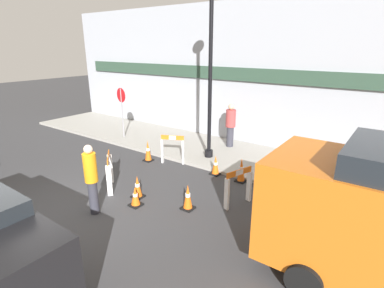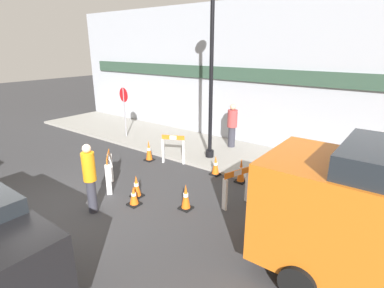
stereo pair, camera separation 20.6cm
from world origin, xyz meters
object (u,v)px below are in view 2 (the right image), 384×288
Objects in this scene: stop_sign at (124,104)px; person_worker at (90,176)px; person_pedestrian at (232,124)px; streetlamp_post at (212,52)px.

stop_sign is 6.10m from person_worker.
person_pedestrian is (4.34, 1.54, -0.52)m from stop_sign.
stop_sign reaches higher than person_pedestrian.
streetlamp_post is at bearing 8.22° from person_worker.
stop_sign is 1.25× the size of person_pedestrian.
streetlamp_post reaches higher than person_worker.
streetlamp_post reaches higher than person_pedestrian.
stop_sign is (-4.30, -0.10, -2.15)m from streetlamp_post.
stop_sign is 1.21× the size of person_worker.
person_pedestrian is at bearing -151.85° from stop_sign.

